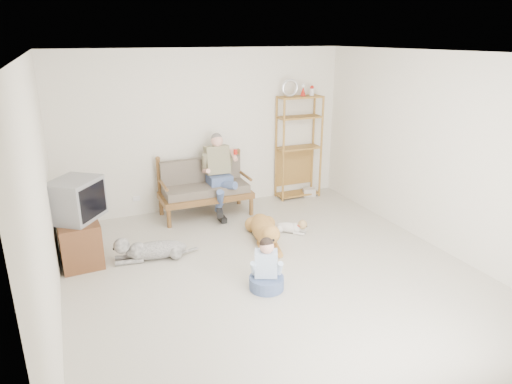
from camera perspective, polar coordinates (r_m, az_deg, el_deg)
name	(u,v)px	position (r m, az deg, el deg)	size (l,w,h in m)	color
floor	(273,275)	(5.90, 2.19, -10.27)	(5.50, 5.50, 0.00)	beige
ceiling	(276,53)	(5.15, 2.58, 16.97)	(5.50, 5.50, 0.00)	white
wall_back	(206,131)	(7.87, -6.30, 7.65)	(5.00, 5.00, 0.00)	silver
wall_front	(455,283)	(3.29, 23.66, -10.42)	(5.00, 5.00, 0.00)	silver
wall_left	(43,201)	(4.90, -25.13, -1.08)	(5.50, 5.50, 0.00)	silver
wall_right	(439,153)	(6.79, 21.86, 4.59)	(5.50, 5.50, 0.00)	silver
loveseat	(204,186)	(7.69, -6.49, 0.71)	(1.50, 0.71, 0.95)	brown
man	(220,180)	(7.53, -4.50, 1.51)	(0.52, 0.74, 1.20)	#4E5C90
etagere	(299,146)	(8.41, 5.36, 5.69)	(0.83, 0.36, 2.18)	olive
book_stack	(309,192)	(8.69, 6.64, -0.01)	(0.23, 0.16, 0.14)	beige
tv_stand	(78,239)	(6.58, -21.31, -5.50)	(0.55, 0.93, 0.60)	brown
crt_tv	(76,200)	(6.35, -21.61, -0.88)	(0.80, 0.82, 0.54)	slate
wall_outlet	(136,199)	(7.87, -14.72, -0.79)	(0.12, 0.02, 0.08)	white
golden_retriever	(265,231)	(6.68, 1.15, -4.88)	(0.57, 1.42, 0.43)	#A67639
shaggy_dog	(149,250)	(6.37, -13.26, -7.02)	(1.19, 0.37, 0.35)	silver
terrier	(293,227)	(7.04, 4.62, -4.37)	(0.49, 0.45, 0.23)	silver
child	(266,270)	(5.49, 1.31, -9.78)	(0.42, 0.42, 0.66)	#4E5C90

